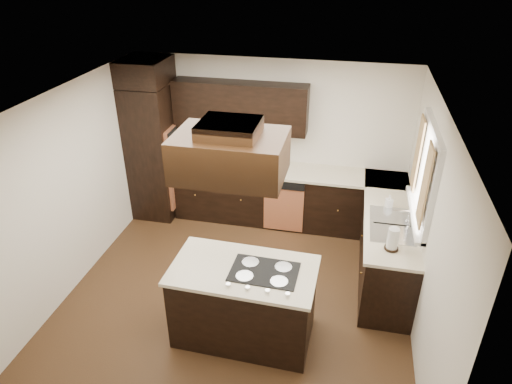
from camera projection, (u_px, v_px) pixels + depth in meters
floor at (238, 292)px, 5.84m from camera, size 4.20×4.20×0.02m
ceiling at (234, 102)px, 4.63m from camera, size 4.20×4.20×0.02m
wall_back at (270, 140)px, 7.05m from camera, size 4.20×0.02×2.50m
wall_front at (166, 348)px, 3.43m from camera, size 4.20×0.02×2.50m
wall_left at (71, 189)px, 5.63m from camera, size 0.02×4.20×2.50m
wall_right at (429, 230)px, 4.84m from camera, size 0.02×4.20×2.50m
oven_column at (154, 152)px, 7.12m from camera, size 0.65×0.75×2.12m
wall_oven_face at (175, 150)px, 7.03m from camera, size 0.05×0.62×0.78m
base_cabinets_back at (268, 195)px, 7.16m from camera, size 2.93×0.60×0.88m
base_cabinets_right at (386, 241)px, 6.06m from camera, size 0.60×2.40×0.88m
countertop_back at (268, 169)px, 6.93m from camera, size 2.93×0.63×0.04m
countertop_right at (389, 212)px, 5.84m from camera, size 0.63×2.40×0.04m
upper_cabinets at (240, 107)px, 6.70m from camera, size 2.00×0.34×0.72m
dishwasher_front at (284, 209)px, 6.88m from camera, size 0.60×0.05×0.72m
window_frame at (426, 173)px, 5.13m from camera, size 0.06×1.32×1.12m
window_pane at (428, 173)px, 5.12m from camera, size 0.00×1.20×1.00m
curtain_left at (425, 186)px, 4.76m from camera, size 0.02×0.34×0.90m
curtain_right at (418, 154)px, 5.48m from camera, size 0.02×0.34×0.90m
sink_rim at (392, 225)px, 5.53m from camera, size 0.52×0.84×0.01m
island at (244, 304)px, 5.02m from camera, size 1.50×0.85×0.88m
island_top at (243, 270)px, 4.79m from camera, size 1.56×0.90×0.04m
cooktop at (264, 272)px, 4.73m from camera, size 0.71×0.49×0.01m
range_hood at (230, 156)px, 4.31m from camera, size 1.05×0.72×0.42m
hood_duct at (229, 128)px, 4.18m from camera, size 0.55×0.50×0.13m
blender_base at (206, 162)px, 7.01m from camera, size 0.15×0.15×0.10m
blender_pitcher at (205, 151)px, 6.92m from camera, size 0.13×0.13×0.26m
spice_rack at (213, 155)px, 6.95m from camera, size 0.41×0.14×0.34m
mixing_bowl at (182, 159)px, 7.15m from camera, size 0.30×0.30×0.06m
soap_bottle at (389, 201)px, 5.86m from camera, size 0.10×0.10×0.17m
paper_towel at (393, 239)px, 5.03m from camera, size 0.16×0.16×0.27m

